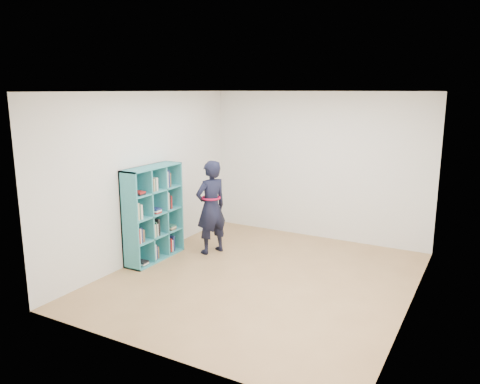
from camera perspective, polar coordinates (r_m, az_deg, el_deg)
The scene contains 9 objects.
floor at distance 6.76m, azimuth 2.53°, elevation -10.50°, with size 4.50×4.50×0.00m, color #9C7346.
ceiling at distance 6.23m, azimuth 2.76°, elevation 12.14°, with size 4.50×4.50×0.00m, color white.
wall_left at distance 7.45m, azimuth -11.28°, elevation 1.90°, with size 0.02×4.50×2.60m, color white.
wall_right at distance 5.79m, azimuth 20.69°, elevation -1.67°, with size 0.02×4.50×2.60m, color white.
wall_back at distance 8.41m, azimuth 9.47°, elevation 3.15°, with size 4.00×0.02×2.60m, color white.
wall_front at distance 4.52m, azimuth -10.16°, elevation -4.87°, with size 4.00×0.02×2.60m, color white.
bookshelf at distance 7.41m, azimuth -10.69°, elevation -2.70°, with size 0.32×1.11×1.48m.
person at distance 7.57m, azimuth -3.55°, elevation -1.85°, with size 0.56×0.66×1.53m.
smartphone at distance 7.71m, azimuth -3.56°, elevation -0.83°, with size 0.05×0.09×0.13m.
Camera 1 is at (2.75, -5.58, 2.63)m, focal length 35.00 mm.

